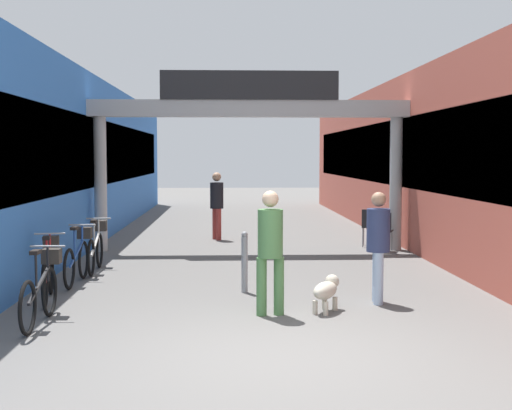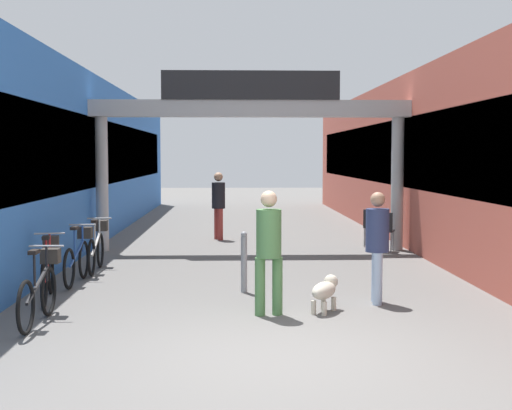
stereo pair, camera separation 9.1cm
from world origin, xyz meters
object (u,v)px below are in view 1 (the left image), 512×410
at_px(cafe_chair_black_farther, 370,224).
at_px(bicycle_blue_third, 78,257).
at_px(cafe_chair_black_nearer, 383,228).
at_px(bicycle_red_second, 48,270).
at_px(pedestrian_carrying_crate, 217,201).
at_px(bollard_post_metal, 245,261).
at_px(pedestrian_with_dog, 270,244).
at_px(bicycle_silver_farthest, 96,248).
at_px(dog_on_leash, 327,290).
at_px(pedestrian_companion, 378,240).
at_px(bicycle_black_nearest, 41,290).

bearing_deg(cafe_chair_black_farther, bicycle_blue_third, -142.23).
bearing_deg(cafe_chair_black_nearer, bicycle_red_second, -140.66).
height_order(pedestrian_carrying_crate, bollard_post_metal, pedestrian_carrying_crate).
bearing_deg(pedestrian_with_dog, bicycle_silver_farthest, 128.31).
bearing_deg(dog_on_leash, pedestrian_carrying_crate, 100.93).
height_order(pedestrian_companion, bicycle_red_second, pedestrian_companion).
relative_size(bicycle_red_second, cafe_chair_black_farther, 1.88).
height_order(pedestrian_companion, cafe_chair_black_nearer, pedestrian_companion).
bearing_deg(pedestrian_with_dog, cafe_chair_black_farther, 68.62).
distance_m(pedestrian_companion, pedestrian_carrying_crate, 8.34).
bearing_deg(bicycle_black_nearest, bollard_post_metal, 36.52).
distance_m(dog_on_leash, bicycle_black_nearest, 3.80).
xyz_separation_m(bicycle_black_nearest, bicycle_silver_farthest, (-0.07, 4.19, 0.00)).
xyz_separation_m(pedestrian_with_dog, bollard_post_metal, (-0.31, 1.62, -0.47)).
xyz_separation_m(bicycle_silver_farthest, cafe_chair_black_farther, (5.84, 3.32, 0.10)).
relative_size(pedestrian_companion, bollard_post_metal, 1.68).
height_order(dog_on_leash, cafe_chair_black_farther, cafe_chair_black_farther).
distance_m(pedestrian_carrying_crate, bicycle_blue_third, 6.55).
distance_m(pedestrian_companion, cafe_chair_black_nearer, 5.68).
distance_m(bollard_post_metal, cafe_chair_black_nearer, 5.64).
bearing_deg(cafe_chair_black_nearer, bicycle_black_nearest, -131.63).
relative_size(bicycle_black_nearest, bicycle_blue_third, 1.00).
bearing_deg(bicycle_silver_farthest, pedestrian_companion, -33.71).
bearing_deg(bicycle_black_nearest, pedestrian_with_dog, 6.67).
bearing_deg(dog_on_leash, cafe_chair_black_nearer, 70.84).
distance_m(pedestrian_carrying_crate, bicycle_black_nearest, 9.31).
bearing_deg(pedestrian_companion, bicycle_red_second, 174.52).
relative_size(pedestrian_companion, bicycle_silver_farthest, 0.96).
relative_size(bollard_post_metal, cafe_chair_black_farther, 1.09).
xyz_separation_m(bicycle_black_nearest, cafe_chair_black_farther, (5.77, 7.51, 0.10)).
bearing_deg(pedestrian_carrying_crate, bicycle_silver_farthest, -114.14).
height_order(pedestrian_with_dog, bicycle_black_nearest, pedestrian_with_dog).
bearing_deg(pedestrian_with_dog, cafe_chair_black_nearer, 65.13).
distance_m(bicycle_black_nearest, bicycle_silver_farthest, 4.19).
distance_m(pedestrian_carrying_crate, bollard_post_metal, 7.12).
distance_m(pedestrian_with_dog, cafe_chair_black_nearer, 6.91).
bearing_deg(bicycle_red_second, bollard_post_metal, 8.05).
height_order(bollard_post_metal, cafe_chair_black_farther, bollard_post_metal).
distance_m(pedestrian_carrying_crate, bicycle_silver_farthest, 5.36).
height_order(pedestrian_with_dog, pedestrian_carrying_crate, pedestrian_carrying_crate).
xyz_separation_m(bicycle_silver_farthest, cafe_chair_black_nearer, (5.93, 2.42, 0.10)).
bearing_deg(pedestrian_companion, bicycle_silver_farthest, 146.29).
height_order(bicycle_blue_third, cafe_chair_black_farther, bicycle_blue_third).
height_order(dog_on_leash, bicycle_silver_farthest, bicycle_silver_farthest).
relative_size(bicycle_red_second, bicycle_silver_farthest, 0.99).
bearing_deg(bollard_post_metal, cafe_chair_black_farther, 60.67).
xyz_separation_m(pedestrian_companion, bicycle_blue_third, (-4.73, 1.85, -0.49)).
xyz_separation_m(bicycle_red_second, cafe_chair_black_nearer, (6.16, 5.05, 0.10)).
height_order(pedestrian_companion, bicycle_blue_third, pedestrian_companion).
bearing_deg(bicycle_silver_farthest, bicycle_blue_third, -93.48).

